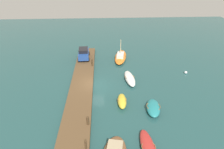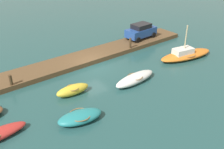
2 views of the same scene
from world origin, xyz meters
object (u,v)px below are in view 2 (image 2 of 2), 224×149
(rowboat_teal, at_px, (80,117))
(mooring_post_mid_west, at_px, (11,80))
(rowboat_white, at_px, (135,79))
(parked_car, at_px, (141,31))
(dinghy_yellow, at_px, (73,90))
(mooring_post_west, at_px, (130,43))
(sailboat_orange, at_px, (186,54))

(rowboat_teal, xyz_separation_m, mooring_post_mid_west, (2.21, -7.11, 0.53))
(rowboat_white, distance_m, parked_car, 10.11)
(mooring_post_mid_west, bearing_deg, parked_car, -174.53)
(dinghy_yellow, bearing_deg, mooring_post_west, -155.02)
(rowboat_white, bearing_deg, sailboat_orange, -179.65)
(rowboat_white, relative_size, sailboat_orange, 0.68)
(mooring_post_mid_west, bearing_deg, sailboat_orange, 163.56)
(mooring_post_west, distance_m, parked_car, 3.44)
(mooring_post_west, bearing_deg, mooring_post_mid_west, 0.00)
(sailboat_orange, relative_size, parked_car, 1.68)
(dinghy_yellow, bearing_deg, parked_car, -153.72)
(dinghy_yellow, xyz_separation_m, rowboat_teal, (1.39, 3.35, -0.03))
(mooring_post_west, bearing_deg, dinghy_yellow, 21.62)
(mooring_post_mid_west, bearing_deg, dinghy_yellow, 133.80)
(rowboat_white, xyz_separation_m, mooring_post_mid_west, (8.86, -5.41, 0.52))
(rowboat_white, distance_m, sailboat_orange, 7.64)
(sailboat_orange, height_order, mooring_post_west, sailboat_orange)
(rowboat_teal, height_order, rowboat_white, rowboat_white)
(dinghy_yellow, relative_size, parked_car, 0.73)
(dinghy_yellow, height_order, mooring_post_west, mooring_post_west)
(rowboat_teal, xyz_separation_m, mooring_post_west, (-10.86, -7.11, 0.63))
(sailboat_orange, bearing_deg, dinghy_yellow, 5.90)
(dinghy_yellow, height_order, parked_car, parked_car)
(sailboat_orange, bearing_deg, parked_car, -76.06)
(dinghy_yellow, xyz_separation_m, rowboat_white, (-5.26, 1.66, -0.03))
(mooring_post_west, distance_m, mooring_post_mid_west, 13.07)
(dinghy_yellow, xyz_separation_m, parked_car, (-12.53, -5.30, 0.96))
(dinghy_yellow, bearing_deg, mooring_post_mid_west, -42.84)
(rowboat_teal, relative_size, parked_car, 0.87)
(rowboat_teal, bearing_deg, mooring_post_west, -136.16)
(rowboat_white, height_order, parked_car, parked_car)
(mooring_post_mid_west, bearing_deg, rowboat_teal, 107.26)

